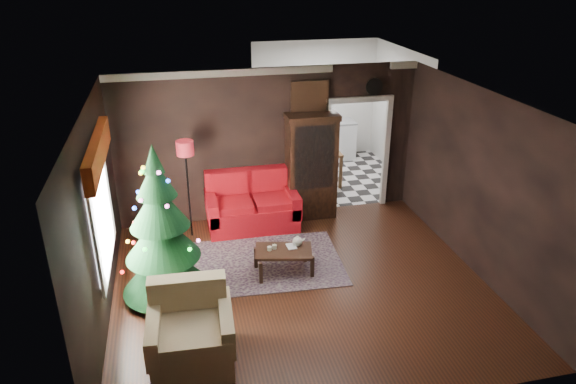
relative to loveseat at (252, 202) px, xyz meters
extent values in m
plane|color=black|center=(0.40, -2.05, -0.50)|extent=(5.50, 5.50, 0.00)
plane|color=white|center=(0.40, -2.05, 2.30)|extent=(5.50, 5.50, 0.00)
plane|color=black|center=(0.40, 0.45, 0.90)|extent=(5.50, 0.00, 5.50)
plane|color=black|center=(0.40, -4.55, 0.90)|extent=(5.50, 0.00, 5.50)
plane|color=black|center=(-2.35, -2.05, 0.90)|extent=(0.00, 5.50, 5.50)
plane|color=black|center=(3.15, -2.05, 0.90)|extent=(0.00, 5.50, 5.50)
cube|color=white|center=(-2.31, -1.85, 0.95)|extent=(0.05, 1.60, 1.40)
cube|color=maroon|center=(-2.23, -1.85, 1.77)|extent=(0.12, 2.10, 0.35)
plane|color=silver|center=(2.10, 1.95, -0.50)|extent=(3.00, 3.00, 0.00)
cube|color=white|center=(2.10, 3.40, 1.20)|extent=(0.70, 0.06, 0.70)
cube|color=#4B3D47|center=(0.02, -1.31, -0.49)|extent=(2.48, 1.87, 0.01)
cylinder|color=beige|center=(0.09, -1.56, -0.07)|extent=(0.09, 0.09, 0.06)
cylinder|color=white|center=(0.01, -1.60, -0.07)|extent=(0.08, 0.08, 0.06)
imported|color=tan|center=(0.29, -1.57, 0.00)|extent=(0.14, 0.02, 0.19)
cylinder|color=white|center=(2.35, 0.40, 1.88)|extent=(0.32, 0.32, 0.06)
cube|color=tan|center=(1.15, 0.41, 1.75)|extent=(0.62, 0.05, 0.52)
cube|color=white|center=(2.10, 3.15, -0.05)|extent=(1.80, 0.60, 0.90)
camera|label=1|loc=(-1.28, -8.52, 4.01)|focal=32.92mm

